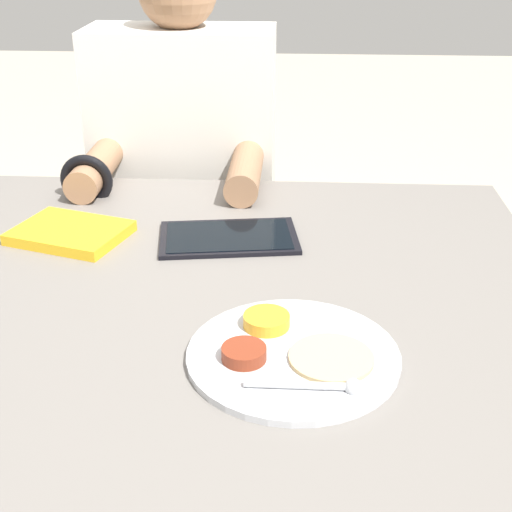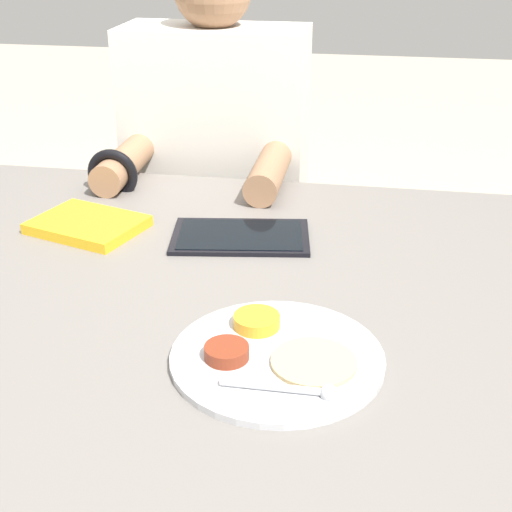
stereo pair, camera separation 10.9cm
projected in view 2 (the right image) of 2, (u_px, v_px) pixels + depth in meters
name	position (u px, v px, depth m)	size (l,w,h in m)	color
dining_table	(179.00, 465.00, 1.28)	(1.24, 1.04, 0.72)	slate
thali_tray	(276.00, 355.00, 0.95)	(0.29, 0.29, 0.03)	#B7BABF
red_notebook	(88.00, 225.00, 1.33)	(0.23, 0.20, 0.02)	silver
tablet_device	(241.00, 236.00, 1.29)	(0.27, 0.19, 0.01)	black
person_diner	(218.00, 217.00, 1.81)	(0.43, 0.44, 1.18)	black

